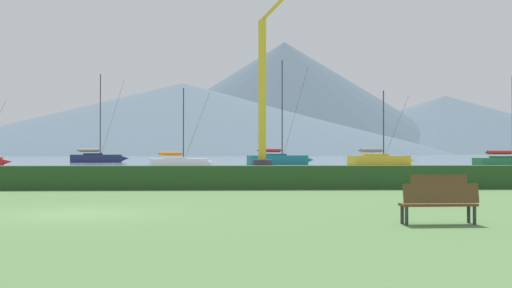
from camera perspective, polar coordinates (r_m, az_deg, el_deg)
name	(u,v)px	position (r m, az deg, el deg)	size (l,w,h in m)	color
ground_plane	(73,214)	(17.70, -16.22, -6.10)	(1000.00, 1000.00, 0.00)	#517A42
harbor_water	(211,158)	(154.19, -4.12, -1.32)	(320.00, 246.00, 0.00)	gray
hedge_line	(134,178)	(28.45, -10.98, -3.00)	(80.00, 1.20, 1.05)	#284C23
sailboat_slip_0	(508,162)	(69.38, 21.91, -1.51)	(7.74, 2.79, 9.45)	#236B38
sailboat_slip_2	(97,157)	(100.95, -14.24, -1.19)	(9.13, 4.44, 13.78)	navy
sailboat_slip_3	(179,162)	(66.64, -6.95, -1.64)	(7.04, 3.26, 8.40)	white
sailboat_slip_4	(380,159)	(80.17, 11.15, -1.37)	(8.86, 4.02, 9.34)	gold
sailboat_slip_6	(278,159)	(81.50, 2.03, -1.35)	(8.95, 4.05, 13.54)	#19707A
park_bench_near_path	(438,187)	(20.87, 16.14, -3.81)	(1.79, 0.50, 0.95)	brown
park_bench_under_tree	(439,201)	(15.11, 16.26, -5.00)	(1.76, 0.52, 0.95)	brown
dock_crane	(264,101)	(67.84, 0.70, 3.95)	(6.07, 2.00, 21.16)	#333338
distant_hill_west_ridge	(445,125)	(462.35, 16.77, 1.68)	(257.60, 257.60, 41.17)	#4C6070
distant_hill_central_peak	(183,119)	(387.22, -6.66, 2.29)	(323.27, 323.27, 43.68)	#4C6070
distant_hill_east_ridge	(284,98)	(432.63, 2.60, 4.19)	(243.61, 243.61, 77.08)	#4C6070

